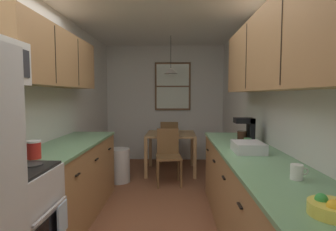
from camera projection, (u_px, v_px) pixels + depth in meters
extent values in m
plane|color=brown|center=(157.00, 206.00, 3.52)|extent=(12.00, 12.00, 0.00)
cube|color=silver|center=(52.00, 109.00, 3.47)|extent=(0.10, 9.00, 2.55)
cube|color=silver|center=(263.00, 110.00, 3.39)|extent=(0.10, 9.00, 2.55)
cube|color=silver|center=(165.00, 103.00, 6.07)|extent=(4.40, 0.10, 2.55)
cube|color=white|center=(156.00, 4.00, 3.33)|extent=(4.40, 9.00, 0.08)
cube|color=silver|center=(51.00, 210.00, 1.94)|extent=(0.02, 0.50, 0.02)
cube|color=black|center=(3.00, 172.00, 1.93)|extent=(0.59, 0.60, 0.02)
cylinder|color=#2D2D2D|center=(11.00, 176.00, 1.78)|extent=(0.15, 0.15, 0.01)
cylinder|color=#2D2D2D|center=(33.00, 165.00, 2.06)|extent=(0.15, 0.15, 0.01)
cube|color=black|center=(3.00, 59.00, 1.80)|extent=(0.01, 0.36, 0.21)
cube|color=#2D2D33|center=(25.00, 64.00, 2.07)|extent=(0.01, 0.12, 0.21)
cube|color=#A87A4C|center=(71.00, 181.00, 3.21)|extent=(0.60, 1.85, 0.87)
cube|color=#6B9E70|center=(70.00, 144.00, 3.17)|extent=(0.63, 1.87, 0.03)
cube|color=black|center=(78.00, 175.00, 2.56)|extent=(0.02, 0.10, 0.01)
cube|color=black|center=(97.00, 159.00, 3.18)|extent=(0.02, 0.10, 0.01)
cube|color=black|center=(110.00, 149.00, 3.79)|extent=(0.02, 0.10, 0.01)
cube|color=#A87A4C|center=(54.00, 59.00, 3.05)|extent=(0.32, 1.95, 0.63)
cube|color=#2D2319|center=(56.00, 55.00, 2.73)|extent=(0.01, 0.01, 0.58)
cube|color=#2D2319|center=(78.00, 62.00, 3.37)|extent=(0.01, 0.01, 0.58)
cube|color=#A87A4C|center=(257.00, 206.00, 2.48)|extent=(0.60, 3.14, 0.87)
cube|color=#6B9E70|center=(258.00, 158.00, 2.45)|extent=(0.63, 3.16, 0.03)
cube|color=black|center=(240.00, 206.00, 1.85)|extent=(0.02, 0.10, 0.01)
cube|color=black|center=(224.00, 178.00, 2.47)|extent=(0.02, 0.10, 0.01)
cube|color=black|center=(214.00, 161.00, 3.10)|extent=(0.02, 0.10, 0.01)
cube|color=black|center=(208.00, 150.00, 3.72)|extent=(0.02, 0.10, 0.01)
cube|color=#A87A4C|center=(279.00, 48.00, 2.32)|extent=(0.32, 2.84, 0.72)
cube|color=#2D2319|center=(281.00, 37.00, 1.86)|extent=(0.01, 0.01, 0.67)
cube|color=#2D2319|center=(246.00, 56.00, 2.79)|extent=(0.01, 0.01, 0.67)
cube|color=#A87F51|center=(171.00, 134.00, 5.07)|extent=(0.91, 0.89, 0.03)
cube|color=#A87F51|center=(146.00, 158.00, 4.69)|extent=(0.06, 0.06, 0.71)
cube|color=#A87F51|center=(195.00, 159.00, 4.67)|extent=(0.06, 0.06, 0.71)
cube|color=#A87F51|center=(150.00, 149.00, 5.52)|extent=(0.06, 0.06, 0.71)
cube|color=#A87F51|center=(192.00, 149.00, 5.50)|extent=(0.06, 0.06, 0.71)
cube|color=brown|center=(169.00, 157.00, 4.37)|extent=(0.44, 0.44, 0.04)
cube|color=brown|center=(168.00, 142.00, 4.53)|extent=(0.37, 0.07, 0.45)
cylinder|color=brown|center=(181.00, 174.00, 4.22)|extent=(0.04, 0.04, 0.43)
cylinder|color=brown|center=(158.00, 175.00, 4.19)|extent=(0.04, 0.04, 0.43)
cylinder|color=brown|center=(178.00, 168.00, 4.58)|extent=(0.04, 0.04, 0.43)
cylinder|color=brown|center=(157.00, 169.00, 4.55)|extent=(0.04, 0.04, 0.43)
cube|color=brown|center=(170.00, 142.00, 5.81)|extent=(0.40, 0.40, 0.04)
cube|color=brown|center=(169.00, 133.00, 5.61)|extent=(0.37, 0.03, 0.45)
cylinder|color=brown|center=(162.00, 151.00, 6.02)|extent=(0.04, 0.04, 0.43)
cylinder|color=brown|center=(178.00, 151.00, 6.00)|extent=(0.04, 0.04, 0.43)
cylinder|color=brown|center=(161.00, 154.00, 5.65)|extent=(0.04, 0.04, 0.43)
cylinder|color=brown|center=(178.00, 154.00, 5.64)|extent=(0.04, 0.04, 0.43)
cylinder|color=black|center=(171.00, 52.00, 4.95)|extent=(0.01, 0.01, 0.59)
cone|color=#B7B2A8|center=(171.00, 71.00, 4.98)|extent=(0.24, 0.24, 0.10)
sphere|color=white|center=(171.00, 70.00, 4.98)|extent=(0.06, 0.06, 0.06)
cube|color=brown|center=(173.00, 86.00, 5.97)|extent=(0.79, 0.04, 1.05)
cube|color=silver|center=(173.00, 86.00, 5.95)|extent=(0.71, 0.01, 0.97)
cube|color=brown|center=(173.00, 86.00, 5.95)|extent=(0.71, 0.02, 0.03)
cylinder|color=silver|center=(119.00, 165.00, 4.51)|extent=(0.35, 0.35, 0.56)
cylinder|color=red|center=(34.00, 151.00, 2.36)|extent=(0.12, 0.12, 0.14)
cylinder|color=white|center=(34.00, 142.00, 2.35)|extent=(0.12, 0.12, 0.02)
cube|color=silver|center=(62.00, 218.00, 2.10)|extent=(0.02, 0.16, 0.24)
cube|color=black|center=(244.00, 141.00, 3.19)|extent=(0.22, 0.18, 0.02)
cube|color=black|center=(251.00, 130.00, 3.17)|extent=(0.06, 0.18, 0.29)
cube|color=black|center=(244.00, 121.00, 3.17)|extent=(0.22, 0.18, 0.06)
cylinder|color=#331E14|center=(242.00, 136.00, 3.18)|extent=(0.11, 0.11, 0.11)
cylinder|color=white|center=(297.00, 172.00, 1.78)|extent=(0.08, 0.08, 0.10)
torus|color=white|center=(305.00, 171.00, 1.78)|extent=(0.05, 0.01, 0.05)
cylinder|color=#3F7F4C|center=(247.00, 142.00, 2.92)|extent=(0.08, 0.08, 0.09)
torus|color=#3F7F4C|center=(252.00, 142.00, 2.92)|extent=(0.05, 0.01, 0.05)
cylinder|color=#E5D14C|center=(332.00, 209.00, 1.24)|extent=(0.22, 0.22, 0.06)
cylinder|color=black|center=(333.00, 206.00, 1.24)|extent=(0.18, 0.18, 0.03)
sphere|color=green|center=(321.00, 199.00, 1.28)|extent=(0.06, 0.06, 0.06)
sphere|color=yellow|center=(334.00, 206.00, 1.20)|extent=(0.06, 0.06, 0.06)
cube|color=silver|center=(248.00, 147.00, 2.63)|extent=(0.28, 0.34, 0.10)
cylinder|color=#4C7299|center=(174.00, 131.00, 5.15)|extent=(0.21, 0.21, 0.06)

